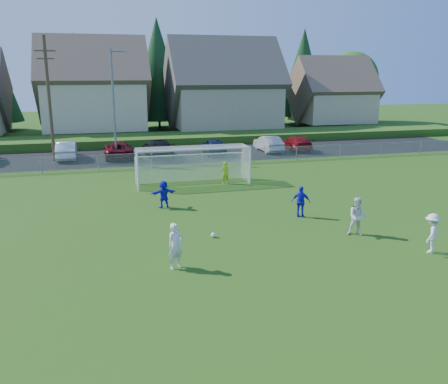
% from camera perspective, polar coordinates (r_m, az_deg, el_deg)
% --- Properties ---
extents(ground, '(160.00, 160.00, 0.00)m').
position_cam_1_polar(ground, '(16.92, 7.16, -11.15)').
color(ground, '#193D0C').
rests_on(ground, ground).
extents(asphalt_lot, '(60.00, 60.00, 0.00)m').
position_cam_1_polar(asphalt_lot, '(42.63, -6.81, 4.46)').
color(asphalt_lot, black).
rests_on(asphalt_lot, ground).
extents(grass_embankment, '(70.00, 6.00, 0.80)m').
position_cam_1_polar(grass_embankment, '(49.92, -8.09, 6.32)').
color(grass_embankment, '#1E420F').
rests_on(grass_embankment, ground).
extents(soccer_ball, '(0.22, 0.22, 0.22)m').
position_cam_1_polar(soccer_ball, '(21.35, -1.30, -5.20)').
color(soccer_ball, white).
rests_on(soccer_ball, ground).
extents(player_white_a, '(0.77, 0.67, 1.77)m').
position_cam_1_polar(player_white_a, '(17.96, -5.85, -6.48)').
color(player_white_a, silver).
rests_on(player_white_a, ground).
extents(player_white_b, '(1.06, 0.97, 1.77)m').
position_cam_1_polar(player_white_b, '(22.21, 15.79, -2.86)').
color(player_white_b, silver).
rests_on(player_white_b, ground).
extents(player_white_c, '(1.21, 1.16, 1.65)m').
position_cam_1_polar(player_white_c, '(21.18, 23.71, -4.56)').
color(player_white_c, silver).
rests_on(player_white_c, ground).
extents(player_blue_a, '(1.01, 0.82, 1.60)m').
position_cam_1_polar(player_blue_a, '(24.42, 9.25, -1.16)').
color(player_blue_a, '#1615C6').
rests_on(player_blue_a, ground).
extents(player_blue_b, '(1.46, 0.69, 1.51)m').
position_cam_1_polar(player_blue_b, '(25.96, -7.26, -0.26)').
color(player_blue_b, '#1615C6').
rests_on(player_blue_b, ground).
extents(goalkeeper, '(0.55, 0.37, 1.48)m').
position_cam_1_polar(goalkeeper, '(31.34, 0.15, 2.36)').
color(goalkeeper, '#A2D118').
rests_on(goalkeeper, ground).
extents(car_b, '(1.64, 4.56, 1.50)m').
position_cam_1_polar(car_b, '(42.34, -18.43, 4.78)').
color(car_b, silver).
rests_on(car_b, ground).
extents(car_c, '(2.32, 5.03, 1.40)m').
position_cam_1_polar(car_c, '(41.88, -12.60, 5.00)').
color(car_c, '#5F0A13').
rests_on(car_c, ground).
extents(car_d, '(2.36, 5.37, 1.53)m').
position_cam_1_polar(car_d, '(41.60, -7.92, 5.25)').
color(car_d, black).
rests_on(car_d, ground).
extents(car_e, '(1.82, 4.27, 1.44)m').
position_cam_1_polar(car_e, '(42.55, -1.22, 5.52)').
color(car_e, '#111A3E').
rests_on(car_e, ground).
extents(car_f, '(1.58, 4.38, 1.44)m').
position_cam_1_polar(car_f, '(44.27, 5.36, 5.80)').
color(car_f, '#B0B0B0').
rests_on(car_f, ground).
extents(car_g, '(2.24, 4.79, 1.35)m').
position_cam_1_polar(car_g, '(45.33, 8.76, 5.84)').
color(car_g, maroon).
rests_on(car_g, ground).
extents(soccer_goal, '(7.42, 1.90, 2.50)m').
position_cam_1_polar(soccer_goal, '(31.23, -3.83, 3.94)').
color(soccer_goal, white).
rests_on(soccer_goal, ground).
extents(chainlink_fence, '(52.06, 0.06, 1.20)m').
position_cam_1_polar(chainlink_fence, '(37.17, -5.60, 4.01)').
color(chainlink_fence, gray).
rests_on(chainlink_fence, ground).
extents(streetlight, '(1.38, 0.18, 9.00)m').
position_cam_1_polar(streetlight, '(40.19, -13.09, 10.55)').
color(streetlight, slate).
rests_on(streetlight, ground).
extents(utility_pole, '(1.60, 0.26, 10.00)m').
position_cam_1_polar(utility_pole, '(41.30, -20.30, 10.56)').
color(utility_pole, '#473321').
rests_on(utility_pole, ground).
extents(houses_row, '(53.90, 11.45, 13.27)m').
position_cam_1_polar(houses_row, '(57.10, -7.27, 14.32)').
color(houses_row, tan).
rests_on(houses_row, ground).
extents(tree_row, '(65.98, 12.36, 13.80)m').
position_cam_1_polar(tree_row, '(63.21, -8.92, 13.87)').
color(tree_row, '#382616').
rests_on(tree_row, ground).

